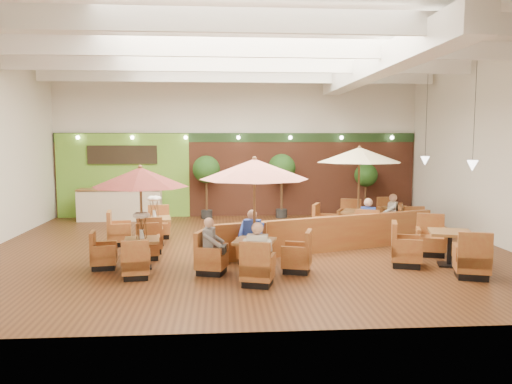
{
  "coord_description": "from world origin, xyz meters",
  "views": [
    {
      "loc": [
        -0.7,
        -13.44,
        2.97
      ],
      "look_at": [
        0.3,
        0.5,
        1.5
      ],
      "focal_mm": 35.0,
      "sensor_mm": 36.0,
      "label": 1
    }
  ],
  "objects": [
    {
      "name": "table_0",
      "position": [
        -2.57,
        -1.94,
        1.72
      ],
      "size": [
        2.3,
        2.39,
        2.4
      ],
      "rotation": [
        0.0,
        0.0,
        0.13
      ],
      "color": "brown",
      "rests_on": "ground"
    },
    {
      "name": "diner_4",
      "position": [
        4.52,
        1.37,
        0.78
      ],
      "size": [
        0.47,
        0.49,
        0.86
      ],
      "rotation": [
        0.0,
        0.0,
        1.07
      ],
      "color": "silver",
      "rests_on": "ground"
    },
    {
      "name": "topiary_1",
      "position": [
        1.62,
        5.3,
        1.81
      ],
      "size": [
        1.05,
        1.05,
        2.43
      ],
      "color": "black",
      "rests_on": "ground"
    },
    {
      "name": "table_1",
      "position": [
        0.04,
        -2.56,
        1.78
      ],
      "size": [
        2.68,
        2.68,
        2.61
      ],
      "rotation": [
        0.0,
        0.0,
        -0.29
      ],
      "color": "brown",
      "rests_on": "ground"
    },
    {
      "name": "room",
      "position": [
        0.25,
        1.22,
        3.63
      ],
      "size": [
        14.04,
        14.0,
        5.52
      ],
      "color": "#381E0F",
      "rests_on": "ground"
    },
    {
      "name": "topiary_2",
      "position": [
        4.88,
        5.3,
        1.53
      ],
      "size": [
        0.89,
        0.89,
        2.06
      ],
      "color": "black",
      "rests_on": "ground"
    },
    {
      "name": "table_3",
      "position": [
        -2.82,
        0.63,
        0.45
      ],
      "size": [
        1.84,
        2.69,
        1.56
      ],
      "rotation": [
        0.0,
        0.0,
        0.15
      ],
      "color": "brown",
      "rests_on": "ground"
    },
    {
      "name": "diner_2",
      "position": [
        -0.91,
        -2.56,
        0.76
      ],
      "size": [
        0.35,
        0.41,
        0.8
      ],
      "rotation": [
        0.0,
        0.0,
        4.58
      ],
      "color": "slate",
      "rests_on": "ground"
    },
    {
      "name": "booth_divider",
      "position": [
        2.15,
        -0.55,
        0.47
      ],
      "size": [
        6.44,
        2.39,
        0.94
      ],
      "primitive_type": "cube",
      "rotation": [
        0.0,
        0.0,
        0.33
      ],
      "color": "brown",
      "rests_on": "ground"
    },
    {
      "name": "table_5",
      "position": [
        5.1,
        2.28,
        0.37
      ],
      "size": [
        0.92,
        2.62,
        0.97
      ],
      "rotation": [
        0.0,
        0.0,
        0.06
      ],
      "color": "brown",
      "rests_on": "ground"
    },
    {
      "name": "service_counter",
      "position": [
        -4.4,
        5.1,
        0.58
      ],
      "size": [
        3.0,
        0.75,
        1.18
      ],
      "color": "beige",
      "rests_on": "ground"
    },
    {
      "name": "diner_1",
      "position": [
        0.04,
        -1.61,
        0.77
      ],
      "size": [
        0.45,
        0.4,
        0.83
      ],
      "rotation": [
        0.0,
        0.0,
        2.86
      ],
      "color": "#2A46B6",
      "rests_on": "ground"
    },
    {
      "name": "table_4",
      "position": [
        4.38,
        -2.24,
        0.39
      ],
      "size": [
        2.07,
        2.95,
        1.05
      ],
      "rotation": [
        0.0,
        0.0,
        -0.31
      ],
      "color": "brown",
      "rests_on": "ground"
    },
    {
      "name": "table_2",
      "position": [
        3.49,
        1.37,
        1.89
      ],
      "size": [
        2.93,
        2.93,
        2.79
      ],
      "rotation": [
        0.0,
        0.0,
        -0.41
      ],
      "color": "brown",
      "rests_on": "ground"
    },
    {
      "name": "diner_0",
      "position": [
        0.04,
        -3.51,
        0.78
      ],
      "size": [
        0.45,
        0.38,
        0.86
      ],
      "rotation": [
        0.0,
        0.0,
        -0.16
      ],
      "color": "silver",
      "rests_on": "ground"
    },
    {
      "name": "diner_3",
      "position": [
        3.49,
        0.35,
        0.78
      ],
      "size": [
        0.47,
        0.43,
        0.86
      ],
      "rotation": [
        0.0,
        0.0,
        -0.31
      ],
      "color": "#2A46B6",
      "rests_on": "ground"
    },
    {
      "name": "topiary_0",
      "position": [
        -1.22,
        5.3,
        1.77
      ],
      "size": [
        1.02,
        1.02,
        2.38
      ],
      "color": "black",
      "rests_on": "ground"
    }
  ]
}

